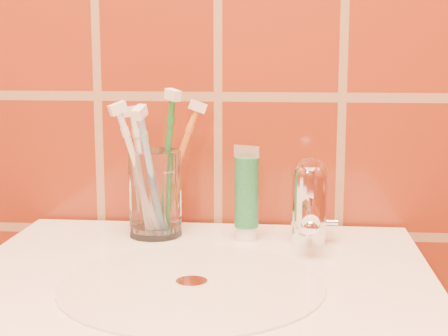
# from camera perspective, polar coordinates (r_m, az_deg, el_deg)

# --- Properties ---
(glass_tumbler) EXTENTS (0.08, 0.08, 0.12)m
(glass_tumbler) POSITION_cam_1_polar(r_m,az_deg,el_deg) (0.97, -5.77, -2.11)
(glass_tumbler) COLOR white
(glass_tumbler) RESTS_ON pedestal_sink
(toothpaste_tube) EXTENTS (0.04, 0.03, 0.13)m
(toothpaste_tube) POSITION_cam_1_polar(r_m,az_deg,el_deg) (0.94, 1.88, -2.37)
(toothpaste_tube) COLOR white
(toothpaste_tube) RESTS_ON pedestal_sink
(faucet) EXTENTS (0.05, 0.11, 0.12)m
(faucet) POSITION_cam_1_polar(r_m,az_deg,el_deg) (0.93, 7.11, -2.51)
(faucet) COLOR white
(faucet) RESTS_ON pedestal_sink
(toothbrush_0) EXTENTS (0.14, 0.12, 0.20)m
(toothbrush_0) POSITION_cam_1_polar(r_m,az_deg,el_deg) (0.98, -4.03, -0.02)
(toothbrush_0) COLOR #C57122
(toothbrush_0) RESTS_ON glass_tumbler
(toothbrush_1) EXTENTS (0.07, 0.06, 0.19)m
(toothbrush_1) POSITION_cam_1_polar(r_m,az_deg,el_deg) (0.96, -6.79, -0.39)
(toothbrush_1) COLOR silver
(toothbrush_1) RESTS_ON glass_tumbler
(toothbrush_2) EXTENTS (0.09, 0.09, 0.22)m
(toothbrush_2) POSITION_cam_1_polar(r_m,az_deg,el_deg) (0.96, -4.77, 0.30)
(toothbrush_2) COLOR #1D702A
(toothbrush_2) RESTS_ON glass_tumbler
(toothbrush_3) EXTENTS (0.07, 0.15, 0.21)m
(toothbrush_3) POSITION_cam_1_polar(r_m,az_deg,el_deg) (0.93, -6.06, -0.58)
(toothbrush_3) COLOR #76B1D3
(toothbrush_3) RESTS_ON glass_tumbler
(toothbrush_4) EXTENTS (0.13, 0.12, 0.21)m
(toothbrush_4) POSITION_cam_1_polar(r_m,az_deg,el_deg) (0.95, -7.10, -0.38)
(toothbrush_4) COLOR white
(toothbrush_4) RESTS_ON glass_tumbler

